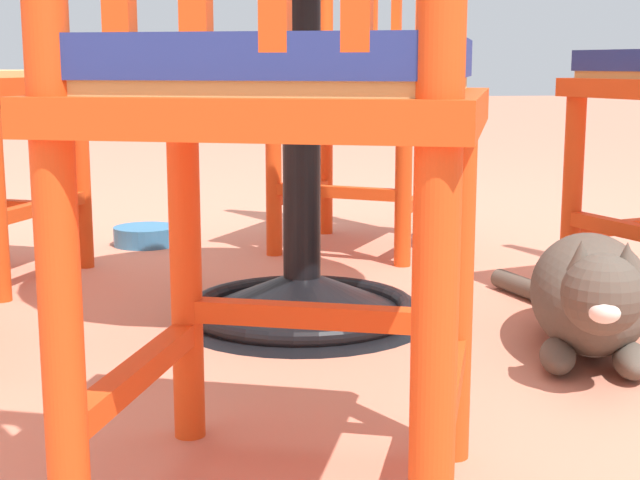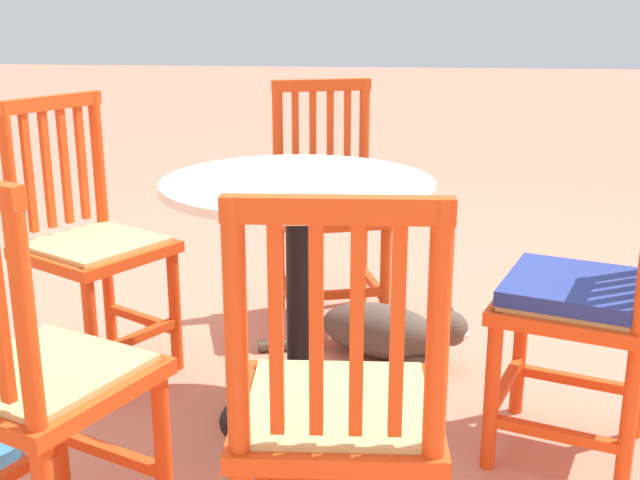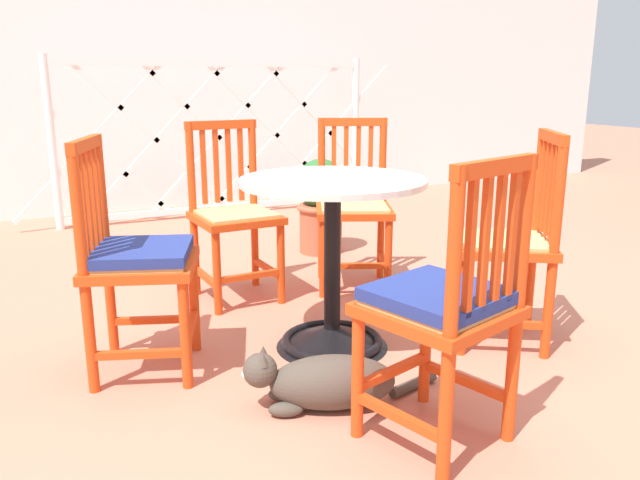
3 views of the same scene
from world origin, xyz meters
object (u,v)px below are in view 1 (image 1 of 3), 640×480
Objects in this scene: tabby_cat at (590,297)px; orange_chair_at_corner at (366,81)px; pet_water_bowl at (146,236)px; cafe_table at (302,171)px; orange_chair_by_planter at (279,95)px.

orange_chair_at_corner is at bearing 11.09° from tabby_cat.
cafe_table is at bearing -158.85° from pet_water_bowl.
tabby_cat is at bearing -168.91° from orange_chair_at_corner.
orange_chair_by_planter is 0.84m from tabby_cat.
tabby_cat is (0.51, -0.57, -0.35)m from orange_chair_by_planter.
orange_chair_at_corner is 1.00× the size of orange_chair_by_planter.
orange_chair_by_planter reaches higher than cafe_table.
orange_chair_by_planter reaches higher than tabby_cat.
cafe_table is 4.47× the size of pet_water_bowl.
cafe_table is 0.77m from orange_chair_at_corner.
cafe_table is 0.83× the size of orange_chair_at_corner.
cafe_table is at bearing 59.58° from tabby_cat.
tabby_cat is 1.33m from pet_water_bowl.
orange_chair_by_planter is at bearing -173.12° from pet_water_bowl.
tabby_cat is at bearing -120.42° from cafe_table.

